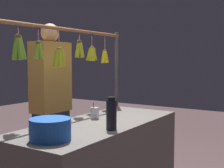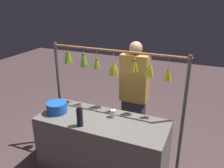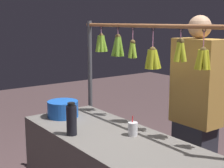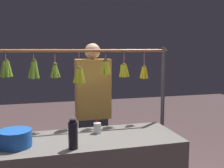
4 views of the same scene
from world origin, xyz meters
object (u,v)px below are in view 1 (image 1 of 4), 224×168
(blue_bucket, at_px, (50,129))
(drink_cup, at_px, (95,113))
(vendor_person, at_px, (51,108))
(water_bottle, at_px, (111,114))

(blue_bucket, height_order, drink_cup, drink_cup)
(blue_bucket, distance_m, vendor_person, 1.15)
(vendor_person, bearing_deg, blue_bucket, 43.81)
(drink_cup, bearing_deg, vendor_person, -97.64)
(water_bottle, distance_m, vendor_person, 1.04)
(blue_bucket, distance_m, drink_cup, 0.77)
(blue_bucket, relative_size, drink_cup, 1.85)
(drink_cup, distance_m, vendor_person, 0.62)
(water_bottle, height_order, drink_cup, water_bottle)
(water_bottle, xyz_separation_m, drink_cup, (-0.28, -0.36, -0.07))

